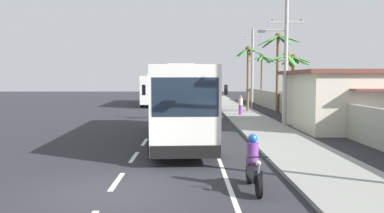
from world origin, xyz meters
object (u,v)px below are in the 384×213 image
(motorcycle_trailing, at_px, (254,167))
(utility_pole_far, at_px, (252,67))
(pedestrian_near_kerb, at_px, (240,105))
(palm_farthest, at_px, (248,63))
(coach_bus_far_lane, at_px, (155,89))
(palm_third, at_px, (293,73))
(coach_bus_foreground, at_px, (181,100))
(utility_pole_mid, at_px, (285,58))
(palm_fourth, at_px, (286,71))
(motorcycle_beside_bus, at_px, (216,111))
(palm_nearest, at_px, (262,65))
(palm_second, at_px, (278,56))

(motorcycle_trailing, height_order, utility_pole_far, utility_pole_far)
(motorcycle_trailing, xyz_separation_m, pedestrian_near_kerb, (2.44, 20.46, 0.32))
(motorcycle_trailing, distance_m, palm_farthest, 24.70)
(coach_bus_far_lane, bearing_deg, palm_third, -45.79)
(palm_farthest, bearing_deg, palm_third, -41.40)
(coach_bus_foreground, xyz_separation_m, coach_bus_far_lane, (-3.68, 25.75, -0.10))
(utility_pole_far, bearing_deg, pedestrian_near_kerb, -106.17)
(motorcycle_trailing, distance_m, utility_pole_mid, 15.16)
(pedestrian_near_kerb, distance_m, palm_fourth, 5.66)
(motorcycle_trailing, bearing_deg, palm_third, 71.73)
(palm_third, bearing_deg, pedestrian_near_kerb, -171.22)
(motorcycle_beside_bus, bearing_deg, coach_bus_foreground, -104.49)
(palm_nearest, xyz_separation_m, palm_second, (-0.36, -9.42, 0.51))
(coach_bus_far_lane, distance_m, utility_pole_mid, 22.99)
(pedestrian_near_kerb, xyz_separation_m, palm_farthest, (1.19, 3.66, 3.58))
(utility_pole_mid, xyz_separation_m, palm_second, (1.90, 9.94, 0.71))
(coach_bus_far_lane, relative_size, palm_fourth, 2.47)
(palm_second, height_order, palm_fourth, palm_second)
(palm_nearest, distance_m, palm_fourth, 17.22)
(palm_second, bearing_deg, motorcycle_trailing, -104.78)
(motorcycle_trailing, distance_m, palm_second, 25.16)
(coach_bus_far_lane, relative_size, motorcycle_trailing, 6.36)
(palm_nearest, relative_size, palm_fourth, 1.18)
(palm_second, relative_size, palm_third, 1.41)
(motorcycle_beside_bus, xyz_separation_m, palm_fourth, (4.88, -1.88, 3.00))
(pedestrian_near_kerb, height_order, utility_pole_mid, utility_pole_mid)
(pedestrian_near_kerb, xyz_separation_m, palm_fourth, (2.67, -4.22, 2.67))
(motorcycle_beside_bus, relative_size, palm_fourth, 0.39)
(coach_bus_foreground, bearing_deg, palm_nearest, 70.22)
(coach_bus_foreground, height_order, palm_fourth, palm_fourth)
(coach_bus_far_lane, height_order, motorcycle_trailing, coach_bus_far_lane)
(utility_pole_mid, bearing_deg, palm_third, 70.26)
(coach_bus_far_lane, bearing_deg, palm_farthest, -47.18)
(coach_bus_far_lane, height_order, palm_second, palm_second)
(coach_bus_far_lane, height_order, palm_third, palm_third)
(pedestrian_near_kerb, height_order, palm_fourth, palm_fourth)
(pedestrian_near_kerb, distance_m, palm_nearest, 14.07)
(motorcycle_trailing, xyz_separation_m, palm_fourth, (5.11, 16.24, 2.99))
(utility_pole_far, distance_m, palm_fourth, 12.14)
(utility_pole_far, bearing_deg, utility_pole_mid, -91.27)
(utility_pole_far, bearing_deg, palm_nearest, 68.75)
(coach_bus_far_lane, distance_m, palm_nearest, 12.90)
(pedestrian_near_kerb, relative_size, palm_nearest, 0.27)
(utility_pole_far, height_order, palm_farthest, utility_pole_far)
(pedestrian_near_kerb, xyz_separation_m, palm_third, (4.54, 0.70, 2.62))
(motorcycle_beside_bus, xyz_separation_m, pedestrian_near_kerb, (2.21, 2.34, 0.33))
(palm_nearest, distance_m, palm_farthest, 9.73)
(motorcycle_trailing, bearing_deg, utility_pole_mid, 72.50)
(palm_fourth, bearing_deg, palm_second, 81.12)
(palm_third, relative_size, palm_farthest, 0.85)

